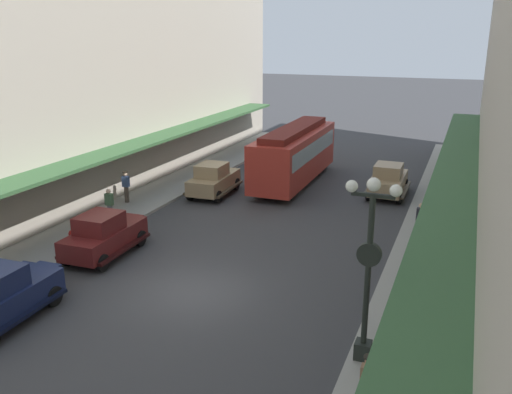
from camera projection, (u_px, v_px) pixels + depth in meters
ground_plane at (193, 292)px, 19.06m from camera, size 200.00×200.00×0.00m
sidewalk_left at (28, 258)px, 21.71m from camera, size 3.00×60.00×0.15m
sidewalk_right at (412, 332)px, 16.36m from camera, size 3.00×60.00×0.15m
parked_car_0 at (104, 234)px, 21.90m from camera, size 2.26×4.30×1.84m
parked_car_1 at (214, 179)px, 30.16m from camera, size 2.30×4.32×1.84m
parked_car_2 at (0, 294)px, 16.84m from camera, size 2.26×4.30×1.84m
parked_car_3 at (388, 179)px, 30.02m from camera, size 2.17×4.27×1.84m
streetcar at (294, 152)px, 32.25m from camera, size 2.60×9.62×3.46m
lamp_post_with_clock at (369, 264)px, 14.09m from camera, size 1.42×0.44×5.16m
fire_hydrant at (72, 239)px, 22.35m from camera, size 0.24×0.24×0.82m
pedestrian_0 at (368, 387)px, 12.31m from camera, size 0.36×0.28×1.67m
pedestrian_2 at (462, 176)px, 30.54m from camera, size 0.36×0.28×1.67m
pedestrian_3 at (126, 186)px, 28.38m from camera, size 0.36×0.28×1.67m
pedestrian_4 at (110, 205)px, 25.36m from camera, size 0.36×0.24×1.64m
pedestrian_5 at (420, 221)px, 23.27m from camera, size 0.36×0.24×1.64m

